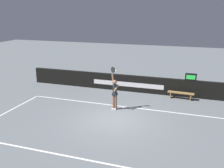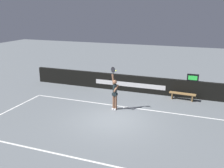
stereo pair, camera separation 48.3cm
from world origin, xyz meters
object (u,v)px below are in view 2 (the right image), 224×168
object	(u,v)px
tennis_ball	(116,71)
courtside_bench_near	(182,95)
tennis_player	(115,92)
speed_display	(193,78)

from	to	relation	value
tennis_ball	courtside_bench_near	world-z (taller)	tennis_ball
tennis_player	tennis_ball	bearing A→B (deg)	-50.44
tennis_player	tennis_ball	xyz separation A→B (m)	(0.12, -0.14, 1.30)
speed_display	tennis_ball	size ratio (longest dim) A/B	10.89
tennis_player	tennis_ball	distance (m)	1.32
speed_display	courtside_bench_near	bearing A→B (deg)	-132.92
speed_display	courtside_bench_near	xyz separation A→B (m)	(-0.52, -0.56, -1.04)
courtside_bench_near	speed_display	bearing A→B (deg)	47.08
speed_display	courtside_bench_near	size ratio (longest dim) A/B	0.43
tennis_player	tennis_ball	world-z (taller)	tennis_player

